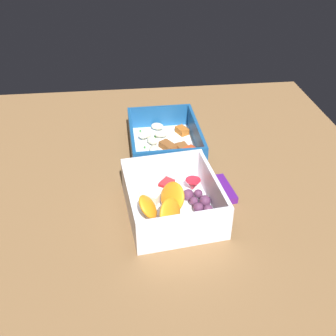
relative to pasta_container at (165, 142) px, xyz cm
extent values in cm
cube|color=brown|center=(9.77, -1.55, -2.65)|extent=(80.00, 80.00, 2.00)
cube|color=white|center=(-0.13, 0.03, -1.35)|extent=(18.16, 13.73, 0.60)
cube|color=#19518C|center=(-8.75, -0.17, 1.26)|extent=(0.91, 13.33, 4.62)
cube|color=#19518C|center=(8.49, 0.23, 1.26)|extent=(0.91, 13.33, 4.62)
cube|color=#19518C|center=(-0.28, 6.39, 1.26)|extent=(16.66, 0.99, 4.62)
cube|color=#19518C|center=(0.02, -6.33, 1.26)|extent=(16.66, 0.99, 4.62)
ellipsoid|color=beige|center=(-1.27, -2.33, -0.14)|extent=(3.14, 2.81, 1.30)
ellipsoid|color=beige|center=(-3.63, -0.35, -0.12)|extent=(2.09, 2.80, 1.32)
ellipsoid|color=beige|center=(5.78, -4.15, -0.04)|extent=(3.45, 3.00, 1.44)
ellipsoid|color=beige|center=(1.96, -2.28, -0.16)|extent=(2.92, 2.39, 1.27)
ellipsoid|color=beige|center=(-3.54, -3.65, -0.08)|extent=(2.98, 3.36, 1.39)
ellipsoid|color=beige|center=(-6.88, -0.81, -0.12)|extent=(2.78, 3.18, 1.33)
ellipsoid|color=beige|center=(6.45, -1.28, -0.09)|extent=(3.08, 2.46, 1.37)
ellipsoid|color=beige|center=(4.03, 0.69, -0.26)|extent=(2.68, 2.72, 1.12)
cube|color=brown|center=(1.44, 3.33, -0.48)|extent=(2.88, 2.63, 1.13)
cube|color=red|center=(4.01, 4.53, -0.16)|extent=(3.28, 3.23, 1.78)
cube|color=brown|center=(0.75, 0.57, -0.42)|extent=(3.92, 3.51, 1.26)
cube|color=#AD5B1E|center=(-4.96, 4.18, -0.38)|extent=(3.26, 2.87, 1.33)
cube|color=#387A33|center=(-6.66, -4.44, -0.95)|extent=(0.60, 0.40, 0.20)
cube|color=#387A33|center=(-4.61, -3.65, -0.95)|extent=(0.60, 0.40, 0.20)
cube|color=#387A33|center=(0.55, 1.17, -0.95)|extent=(0.60, 0.40, 0.20)
cube|color=#387A33|center=(4.52, -3.72, -0.95)|extent=(0.60, 0.40, 0.20)
cube|color=#387A33|center=(-0.09, -3.95, -0.95)|extent=(0.60, 0.40, 0.20)
cube|color=#387A33|center=(-3.93, -1.52, -0.95)|extent=(0.60, 0.40, 0.20)
cube|color=white|center=(18.64, -0.75, -1.35)|extent=(17.27, 15.60, 0.60)
cube|color=white|center=(11.10, -1.62, 1.69)|extent=(2.19, 13.85, 5.48)
cube|color=white|center=(26.18, 0.12, 1.69)|extent=(2.19, 13.85, 5.48)
cube|color=white|center=(17.88, 5.84, 1.69)|extent=(14.55, 2.27, 5.48)
cube|color=white|center=(19.40, -7.35, 1.69)|extent=(14.55, 2.27, 5.48)
ellipsoid|color=orange|center=(22.54, -1.55, 1.53)|extent=(5.59, 5.29, 4.95)
ellipsoid|color=orange|center=(18.86, -0.77, 1.54)|extent=(6.11, 5.65, 4.98)
ellipsoid|color=orange|center=(20.14, -4.67, 1.09)|extent=(4.49, 4.08, 4.07)
cube|color=#F4EACC|center=(16.11, -3.37, -0.16)|extent=(3.68, 3.47, 1.77)
cube|color=#F4EACC|center=(13.92, -5.66, -0.33)|extent=(3.01, 2.88, 1.45)
cube|color=red|center=(13.30, -1.03, -0.30)|extent=(3.11, 3.04, 1.50)
sphere|color=#562D4C|center=(17.95, 2.82, -0.32)|extent=(1.46, 1.46, 1.46)
sphere|color=#562D4C|center=(20.20, 4.71, -0.28)|extent=(1.55, 1.55, 1.55)
sphere|color=#562D4C|center=(16.16, 3.87, -0.32)|extent=(1.46, 1.46, 1.46)
sphere|color=#562D4C|center=(18.37, 4.54, -0.10)|extent=(1.90, 1.90, 1.90)
sphere|color=#562D4C|center=(19.72, 3.23, -0.21)|extent=(1.67, 1.67, 1.67)
sphere|color=#562D4C|center=(16.48, 2.12, -0.11)|extent=(1.87, 1.87, 1.87)
cone|color=red|center=(14.10, 3.31, -0.02)|extent=(2.58, 2.58, 2.06)
sphere|color=navy|center=(22.71, 1.47, -0.54)|extent=(1.01, 1.01, 1.01)
sphere|color=navy|center=(23.69, 1.85, -0.47)|extent=(1.16, 1.16, 1.16)
sphere|color=navy|center=(20.99, 2.32, -0.59)|extent=(0.92, 0.92, 0.92)
sphere|color=navy|center=(21.88, 3.31, -0.56)|extent=(0.98, 0.98, 0.98)
sphere|color=navy|center=(24.23, 3.12, -0.51)|extent=(1.09, 1.09, 1.09)
cube|color=#51197A|center=(14.50, 8.57, -1.05)|extent=(7.27, 3.37, 1.20)
camera|label=1|loc=(65.26, -6.70, 40.12)|focal=41.71mm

